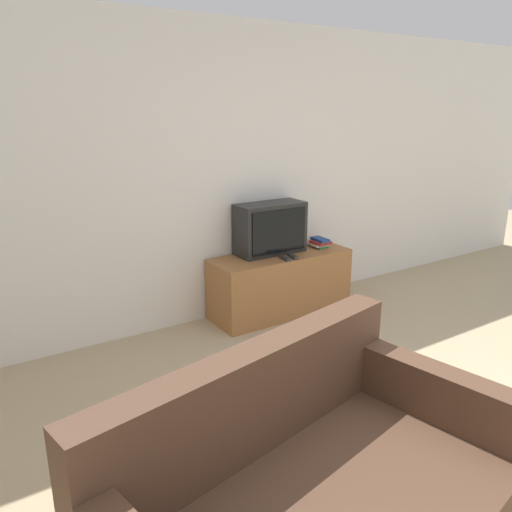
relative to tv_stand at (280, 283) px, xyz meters
The scene contains 6 objects.
wall_back 1.13m from the tv_stand, 144.44° to the left, with size 9.00×0.06×2.60m.
tv_stand is the anchor object (origin of this frame).
television 0.53m from the tv_stand, 122.91° to the left, with size 0.65×0.30×0.47m.
book_stack 0.57m from the tv_stand, ahead, with size 0.17×0.21×0.09m.
remote_on_stand 0.34m from the tv_stand, 114.20° to the right, with size 0.05×0.15×0.02m.
remote_secondary 0.34m from the tv_stand, 80.56° to the right, with size 0.06×0.15×0.02m.
Camera 1 is at (-2.19, -0.86, 1.88)m, focal length 35.00 mm.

